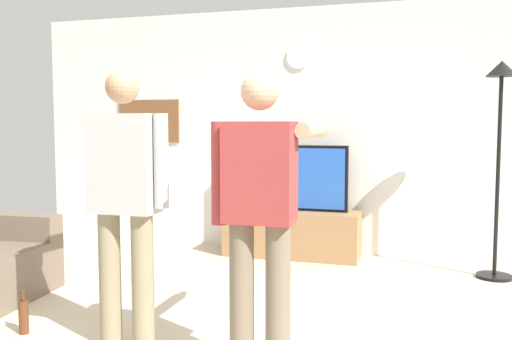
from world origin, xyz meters
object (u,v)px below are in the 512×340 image
(floor_lamp, at_px, (500,124))
(beverage_bottle, at_px, (24,316))
(framed_picture, at_px, (149,121))
(person_standing_nearer_lamp, at_px, (125,191))
(tv_stand, at_px, (292,234))
(television, at_px, (293,178))
(person_standing_nearer_couch, at_px, (260,207))
(wall_clock, at_px, (298,57))

(floor_lamp, distance_m, beverage_bottle, 4.24)
(framed_picture, bearing_deg, person_standing_nearer_lamp, -65.19)
(tv_stand, xyz_separation_m, framed_picture, (-1.83, 0.30, 1.21))
(beverage_bottle, bearing_deg, floor_lamp, 36.22)
(tv_stand, relative_size, framed_picture, 1.84)
(person_standing_nearer_lamp, height_order, beverage_bottle, person_standing_nearer_lamp)
(tv_stand, distance_m, framed_picture, 2.22)
(television, relative_size, person_standing_nearer_couch, 0.69)
(person_standing_nearer_lamp, relative_size, beverage_bottle, 5.93)
(tv_stand, bearing_deg, framed_picture, 170.86)
(tv_stand, relative_size, person_standing_nearer_lamp, 0.82)
(tv_stand, distance_m, television, 0.60)
(wall_clock, distance_m, person_standing_nearer_couch, 3.35)
(framed_picture, relative_size, floor_lamp, 0.39)
(wall_clock, distance_m, person_standing_nearer_lamp, 3.19)
(wall_clock, height_order, beverage_bottle, wall_clock)
(framed_picture, bearing_deg, person_standing_nearer_couch, -53.49)
(tv_stand, distance_m, person_standing_nearer_lamp, 2.79)
(person_standing_nearer_lamp, distance_m, beverage_bottle, 1.18)
(person_standing_nearer_couch, bearing_deg, framed_picture, 126.51)
(wall_clock, distance_m, framed_picture, 1.96)
(person_standing_nearer_couch, bearing_deg, person_standing_nearer_lamp, 170.19)
(wall_clock, distance_m, beverage_bottle, 3.81)
(floor_lamp, relative_size, beverage_bottle, 6.71)
(floor_lamp, bearing_deg, framed_picture, 171.48)
(person_standing_nearer_couch, bearing_deg, beverage_bottle, 175.41)
(tv_stand, bearing_deg, floor_lamp, -7.94)
(wall_clock, xyz_separation_m, framed_picture, (-1.83, 0.00, -0.70))
(floor_lamp, xyz_separation_m, person_standing_nearer_lamp, (-2.47, -2.36, -0.42))
(wall_clock, relative_size, floor_lamp, 0.13)
(tv_stand, height_order, floor_lamp, floor_lamp)
(framed_picture, bearing_deg, television, -7.72)
(tv_stand, bearing_deg, wall_clock, 90.00)
(person_standing_nearer_lamp, bearing_deg, television, 79.93)
(wall_clock, bearing_deg, framed_picture, 179.84)
(floor_lamp, height_order, person_standing_nearer_couch, floor_lamp)
(television, distance_m, person_standing_nearer_couch, 2.89)
(person_standing_nearer_couch, xyz_separation_m, beverage_bottle, (-1.72, 0.14, -0.85))
(wall_clock, distance_m, floor_lamp, 2.20)
(person_standing_nearer_lamp, xyz_separation_m, person_standing_nearer_couch, (0.93, -0.16, -0.04))
(tv_stand, xyz_separation_m, wall_clock, (0.00, 0.29, 1.91))
(framed_picture, relative_size, person_standing_nearer_lamp, 0.45)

